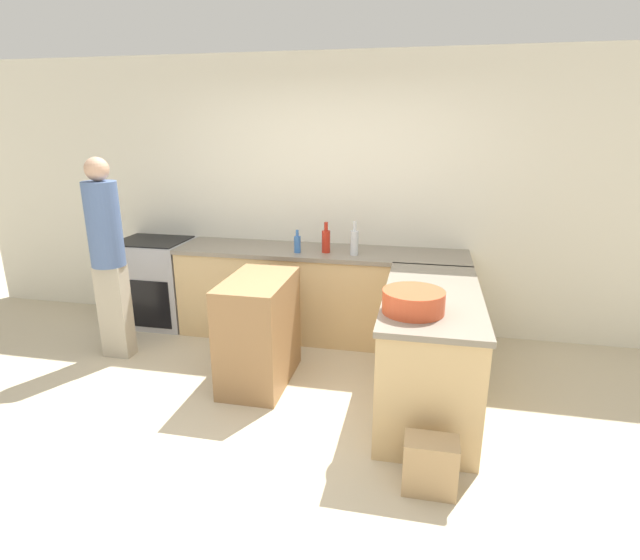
% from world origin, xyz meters
% --- Properties ---
extents(ground_plane, '(14.00, 14.00, 0.00)m').
position_xyz_m(ground_plane, '(0.00, 0.00, 0.00)').
color(ground_plane, beige).
extents(wall_back, '(8.00, 0.06, 2.70)m').
position_xyz_m(wall_back, '(0.00, 2.03, 1.35)').
color(wall_back, silver).
rests_on(wall_back, ground_plane).
extents(counter_back, '(2.81, 0.66, 0.89)m').
position_xyz_m(counter_back, '(0.00, 1.69, 0.45)').
color(counter_back, '#D6B27A').
rests_on(counter_back, ground_plane).
extents(counter_peninsula, '(0.69, 1.59, 0.89)m').
position_xyz_m(counter_peninsula, '(1.06, 0.60, 0.45)').
color(counter_peninsula, '#D6B27A').
rests_on(counter_peninsula, ground_plane).
extents(range_oven, '(0.75, 0.63, 0.90)m').
position_xyz_m(range_oven, '(-1.79, 1.69, 0.45)').
color(range_oven, '#ADADB2').
rests_on(range_oven, ground_plane).
extents(island_table, '(0.48, 0.83, 0.89)m').
position_xyz_m(island_table, '(-0.29, 0.67, 0.44)').
color(island_table, '#997047').
rests_on(island_table, ground_plane).
extents(mixing_bowl, '(0.40, 0.40, 0.15)m').
position_xyz_m(mixing_bowl, '(0.93, 0.18, 0.96)').
color(mixing_bowl, '#DB512D').
rests_on(mixing_bowl, counter_peninsula).
extents(hot_sauce_bottle, '(0.08, 0.08, 0.29)m').
position_xyz_m(hot_sauce_bottle, '(0.07, 1.61, 1.00)').
color(hot_sauce_bottle, red).
rests_on(hot_sauce_bottle, counter_back).
extents(vinegar_bottle_clear, '(0.07, 0.07, 0.31)m').
position_xyz_m(vinegar_bottle_clear, '(0.35, 1.57, 1.01)').
color(vinegar_bottle_clear, silver).
rests_on(vinegar_bottle_clear, counter_back).
extents(water_bottle_blue, '(0.06, 0.06, 0.22)m').
position_xyz_m(water_bottle_blue, '(-0.19, 1.55, 0.97)').
color(water_bottle_blue, '#386BB7').
rests_on(water_bottle_blue, counter_back).
extents(person_by_range, '(0.29, 0.29, 1.79)m').
position_xyz_m(person_by_range, '(-1.72, 0.86, 0.99)').
color(person_by_range, '#ADA38E').
rests_on(person_by_range, ground_plane).
extents(paper_bag, '(0.31, 0.19, 0.34)m').
position_xyz_m(paper_bag, '(1.09, -0.38, 0.17)').
color(paper_bag, tan).
rests_on(paper_bag, ground_plane).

